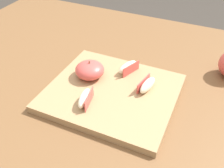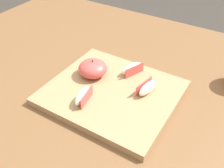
% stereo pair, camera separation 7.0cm
% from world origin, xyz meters
% --- Properties ---
extents(dining_table, '(1.39, 0.94, 0.73)m').
position_xyz_m(dining_table, '(0.00, 0.00, 0.64)').
color(dining_table, brown).
rests_on(dining_table, ground_plane).
extents(cutting_board, '(0.34, 0.30, 0.02)m').
position_xyz_m(cutting_board, '(0.02, -0.07, 0.74)').
color(cutting_board, '#A37F56').
rests_on(cutting_board, dining_table).
extents(apple_half_skin_up, '(0.08, 0.08, 0.05)m').
position_xyz_m(apple_half_skin_up, '(-0.06, -0.04, 0.77)').
color(apple_half_skin_up, '#D14C47').
rests_on(apple_half_skin_up, cutting_board).
extents(apple_wedge_back, '(0.04, 0.07, 0.03)m').
position_xyz_m(apple_wedge_back, '(0.10, -0.03, 0.77)').
color(apple_wedge_back, '#F4EACC').
rests_on(apple_wedge_back, cutting_board).
extents(apple_wedge_middle, '(0.04, 0.07, 0.03)m').
position_xyz_m(apple_wedge_middle, '(-0.02, -0.15, 0.77)').
color(apple_wedge_middle, '#F4EACC').
rests_on(apple_wedge_middle, cutting_board).
extents(apple_wedge_near_knife, '(0.05, 0.07, 0.03)m').
position_xyz_m(apple_wedge_near_knife, '(0.03, 0.03, 0.77)').
color(apple_wedge_near_knife, '#F4EACC').
rests_on(apple_wedge_near_knife, cutting_board).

